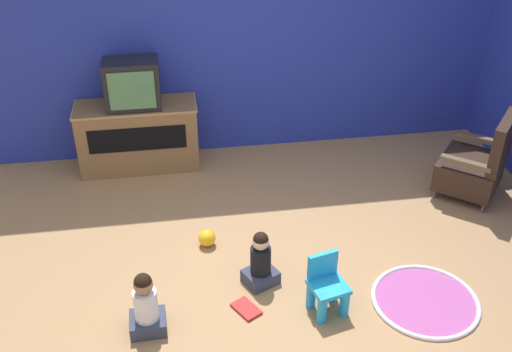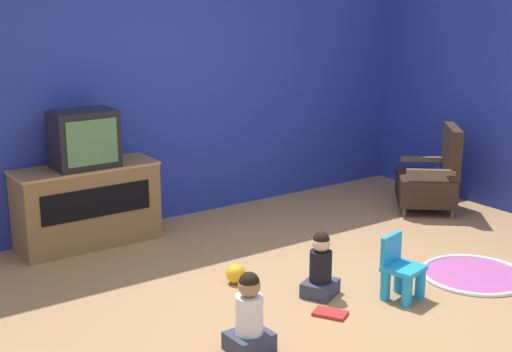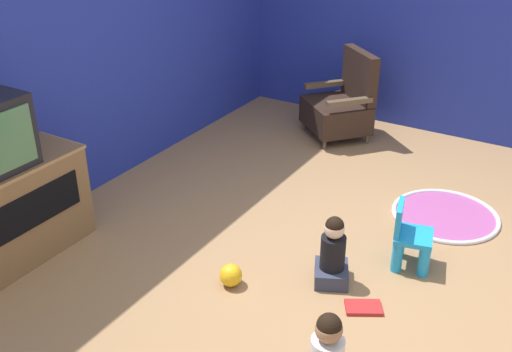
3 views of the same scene
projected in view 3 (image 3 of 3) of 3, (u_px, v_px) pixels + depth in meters
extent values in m
plane|color=#9E754C|center=(340.00, 261.00, 4.30)|extent=(30.00, 30.00, 0.00)
cube|color=#23339E|center=(70.00, 29.00, 4.67)|extent=(5.81, 0.12, 2.78)
cube|color=#23339E|center=(499.00, 2.00, 5.61)|extent=(0.12, 5.41, 2.78)
cube|color=brown|center=(1.00, 217.00, 4.14)|extent=(1.24, 0.47, 0.72)
cube|color=black|center=(22.00, 216.00, 3.99)|extent=(0.99, 0.01, 0.26)
cube|color=#47754C|center=(4.00, 143.00, 3.76)|extent=(0.45, 0.02, 0.39)
cylinder|color=brown|center=(304.00, 125.00, 6.44)|extent=(0.04, 0.04, 0.10)
cylinder|color=brown|center=(324.00, 145.00, 5.98)|extent=(0.04, 0.04, 0.10)
cylinder|color=brown|center=(344.00, 120.00, 6.57)|extent=(0.04, 0.04, 0.10)
cylinder|color=brown|center=(367.00, 139.00, 6.12)|extent=(0.04, 0.04, 0.10)
cube|color=black|center=(336.00, 115.00, 6.19)|extent=(0.84, 0.85, 0.28)
cube|color=black|center=(360.00, 76.00, 6.08)|extent=(0.47, 0.52, 0.51)
cube|color=brown|center=(326.00, 84.00, 6.32)|extent=(0.41, 0.36, 0.05)
cube|color=brown|center=(350.00, 102.00, 5.84)|extent=(0.41, 0.36, 0.05)
cylinder|color=#1E99DB|center=(424.00, 259.00, 4.09)|extent=(0.08, 0.08, 0.26)
cylinder|color=#1E99DB|center=(426.00, 244.00, 4.26)|extent=(0.08, 0.08, 0.26)
cylinder|color=#1E99DB|center=(397.00, 255.00, 4.14)|extent=(0.08, 0.08, 0.26)
cylinder|color=#1E99DB|center=(400.00, 240.00, 4.30)|extent=(0.08, 0.08, 0.26)
cube|color=#1E99DB|center=(414.00, 236.00, 4.15)|extent=(0.32, 0.31, 0.04)
cube|color=#1E99DB|center=(399.00, 218.00, 4.12)|extent=(0.25, 0.09, 0.22)
cylinder|color=#A54C8C|center=(445.00, 216.00, 4.85)|extent=(0.85, 0.85, 0.01)
torus|color=silver|center=(445.00, 215.00, 4.84)|extent=(0.86, 0.86, 0.04)
cube|color=#33384C|center=(331.00, 274.00, 4.07)|extent=(0.33, 0.31, 0.11)
cylinder|color=black|center=(333.00, 252.00, 3.99)|extent=(0.17, 0.17, 0.24)
sphere|color=beige|center=(334.00, 229.00, 3.90)|extent=(0.14, 0.14, 0.14)
sphere|color=black|center=(335.00, 226.00, 3.89)|extent=(0.13, 0.13, 0.13)
sphere|color=#9E7051|center=(329.00, 330.00, 3.02)|extent=(0.14, 0.14, 0.14)
sphere|color=black|center=(329.00, 326.00, 3.01)|extent=(0.13, 0.13, 0.13)
sphere|color=yellow|center=(231.00, 275.00, 4.02)|extent=(0.15, 0.15, 0.15)
cube|color=#B22323|center=(363.00, 307.00, 3.82)|extent=(0.24, 0.27, 0.02)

